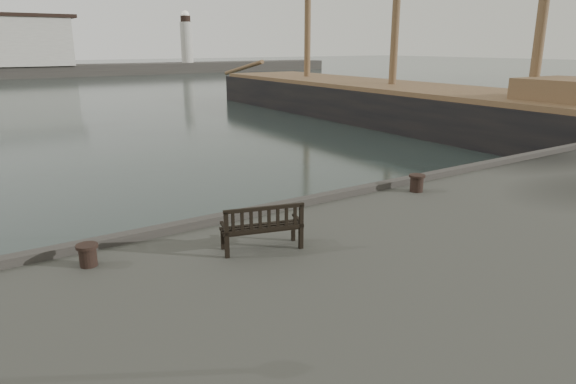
% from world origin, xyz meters
% --- Properties ---
extents(ground, '(400.00, 400.00, 0.00)m').
position_xyz_m(ground, '(0.00, 0.00, 0.00)').
color(ground, black).
rests_on(ground, ground).
extents(bench, '(1.71, 0.98, 0.93)m').
position_xyz_m(bench, '(-1.10, -2.12, 1.86)').
color(bench, black).
rests_on(bench, quay).
extents(bollard_left, '(0.46, 0.46, 0.42)m').
position_xyz_m(bollard_left, '(-4.21, -0.99, 1.77)').
color(bollard_left, black).
rests_on(bollard_left, quay).
extents(bollard_right, '(0.51, 0.51, 0.48)m').
position_xyz_m(bollard_right, '(4.70, -0.91, 1.80)').
color(bollard_right, black).
rests_on(bollard_right, quay).
extents(tall_ship_main, '(9.66, 40.81, 30.39)m').
position_xyz_m(tall_ship_main, '(22.10, 17.45, 0.77)').
color(tall_ship_main, black).
rests_on(tall_ship_main, ground).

